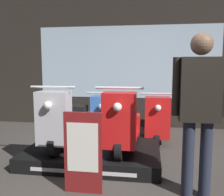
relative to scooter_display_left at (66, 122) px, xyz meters
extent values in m
plane|color=#423D38|center=(0.76, -0.87, -0.58)|extent=(30.00, 30.00, 0.00)
cube|color=#28231E|center=(0.76, 2.31, 1.02)|extent=(7.79, 0.08, 3.20)
cube|color=silver|center=(0.76, 2.27, 0.97)|extent=(4.29, 0.01, 1.70)
cube|color=black|center=(0.46, 0.08, -0.48)|extent=(2.03, 1.58, 0.20)
cube|color=silver|center=(0.46, -0.72, -0.49)|extent=(1.42, 0.01, 0.05)
cylinder|color=black|center=(0.00, -0.50, -0.22)|extent=(0.09, 0.31, 0.31)
cylinder|color=black|center=(0.00, 0.66, -0.22)|extent=(0.09, 0.31, 0.31)
cube|color=#BCBCC1|center=(0.00, 0.08, -0.23)|extent=(0.42, 1.07, 0.05)
cube|color=#BCBCC1|center=(0.00, -0.48, 0.16)|extent=(0.44, 0.28, 0.74)
cube|color=#BCBCC1|center=(0.00, 0.63, -0.14)|extent=(0.46, 0.33, 0.36)
cube|color=black|center=(0.00, 0.63, 0.10)|extent=(0.34, 0.30, 0.13)
cylinder|color=silver|center=(0.00, -0.49, 0.59)|extent=(0.63, 0.03, 0.03)
sphere|color=white|center=(0.00, -0.68, 0.37)|extent=(0.11, 0.11, 0.11)
cylinder|color=black|center=(0.91, -0.50, -0.22)|extent=(0.09, 0.31, 0.31)
cylinder|color=black|center=(0.91, 0.66, -0.22)|extent=(0.09, 0.31, 0.31)
cube|color=red|center=(0.91, 0.08, -0.23)|extent=(0.42, 1.07, 0.05)
cube|color=red|center=(0.91, -0.48, 0.16)|extent=(0.44, 0.28, 0.74)
cube|color=red|center=(0.91, 0.63, -0.14)|extent=(0.46, 0.33, 0.36)
cube|color=black|center=(0.91, 0.63, 0.10)|extent=(0.34, 0.30, 0.13)
cylinder|color=silver|center=(0.91, -0.49, 0.59)|extent=(0.63, 0.03, 0.03)
sphere|color=white|center=(0.91, -0.68, 0.37)|extent=(0.11, 0.11, 0.11)
cylinder|color=black|center=(0.47, 0.72, -0.42)|extent=(0.09, 0.31, 0.31)
cylinder|color=black|center=(0.47, 1.88, -0.42)|extent=(0.09, 0.31, 0.31)
cube|color=#386BBC|center=(0.47, 1.30, -0.43)|extent=(0.42, 1.07, 0.05)
cube|color=#386BBC|center=(0.47, 0.74, -0.04)|extent=(0.44, 0.28, 0.74)
cube|color=#386BBC|center=(0.47, 1.86, -0.34)|extent=(0.46, 0.33, 0.36)
cube|color=black|center=(0.47, 1.85, -0.10)|extent=(0.34, 0.30, 0.13)
cylinder|color=silver|center=(0.47, 0.74, 0.39)|extent=(0.63, 0.03, 0.03)
sphere|color=white|center=(0.47, 0.55, 0.17)|extent=(0.11, 0.11, 0.11)
cylinder|color=black|center=(1.45, 0.72, -0.42)|extent=(0.09, 0.31, 0.31)
cylinder|color=black|center=(1.45, 1.88, -0.42)|extent=(0.09, 0.31, 0.31)
cube|color=red|center=(1.45, 1.30, -0.43)|extent=(0.42, 1.07, 0.05)
cube|color=red|center=(1.45, 0.74, -0.04)|extent=(0.44, 0.28, 0.74)
cube|color=red|center=(1.45, 1.86, -0.34)|extent=(0.46, 0.33, 0.36)
cube|color=black|center=(1.45, 1.85, -0.10)|extent=(0.34, 0.30, 0.13)
cylinder|color=silver|center=(1.45, 0.74, 0.39)|extent=(0.63, 0.03, 0.03)
sphere|color=white|center=(1.45, 0.55, 0.17)|extent=(0.11, 0.11, 0.11)
cylinder|color=#232838|center=(1.74, -0.94, -0.15)|extent=(0.13, 0.13, 0.86)
cylinder|color=#232838|center=(1.93, -0.94, -0.15)|extent=(0.13, 0.13, 0.86)
cube|color=black|center=(1.83, -0.94, 0.63)|extent=(0.42, 0.23, 0.68)
cylinder|color=black|center=(1.58, -0.94, 0.65)|extent=(0.08, 0.08, 0.63)
sphere|color=brown|center=(1.83, -0.94, 1.10)|extent=(0.23, 0.23, 0.23)
cube|color=maroon|center=(0.57, -1.05, -0.11)|extent=(0.44, 0.04, 0.94)
cube|color=white|center=(0.57, -1.07, -0.04)|extent=(0.36, 0.01, 0.57)
camera|label=1|loc=(1.31, -3.70, 0.87)|focal=40.00mm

